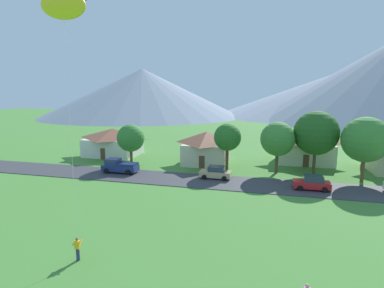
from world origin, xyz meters
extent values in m
cube|color=#38383D|center=(0.00, 28.17, 0.04)|extent=(160.00, 6.58, 0.08)
cone|color=gray|center=(42.90, 168.82, 11.93)|extent=(133.87, 133.87, 23.86)
cone|color=gray|center=(-58.70, 138.19, 12.39)|extent=(103.07, 103.07, 24.79)
cube|color=beige|center=(-3.43, 38.56, 1.72)|extent=(7.03, 7.29, 3.45)
pyramid|color=brown|center=(-3.43, 38.56, 4.39)|extent=(7.59, 7.88, 1.90)
cube|color=brown|center=(-3.43, 34.89, 1.00)|extent=(0.90, 0.06, 2.00)
cube|color=silver|center=(-21.85, 40.73, 1.64)|extent=(9.17, 7.53, 3.28)
pyramid|color=brown|center=(-21.85, 40.73, 4.18)|extent=(9.91, 8.13, 1.80)
cube|color=brown|center=(-21.85, 36.94, 1.00)|extent=(0.90, 0.06, 2.00)
cube|color=beige|center=(12.33, 42.98, 1.70)|extent=(8.98, 6.16, 3.40)
pyramid|color=brown|center=(12.33, 42.98, 4.34)|extent=(9.69, 6.65, 1.87)
cube|color=brown|center=(12.33, 39.88, 1.00)|extent=(0.90, 0.06, 2.00)
cylinder|color=brown|center=(-14.87, 33.96, 1.42)|extent=(0.44, 0.44, 2.85)
sphere|color=#33752D|center=(-14.87, 33.96, 4.50)|extent=(4.39, 4.39, 4.39)
cylinder|color=#4C3823|center=(7.74, 35.09, 1.59)|extent=(0.44, 0.44, 3.18)
sphere|color=#3D7F33|center=(7.74, 35.09, 5.04)|extent=(4.94, 4.94, 4.94)
cylinder|color=brown|center=(18.59, 33.29, 1.69)|extent=(0.44, 0.44, 3.39)
sphere|color=#3D7F33|center=(18.59, 33.29, 5.60)|extent=(5.90, 5.90, 5.90)
cylinder|color=#4C3823|center=(12.98, 36.01, 1.79)|extent=(0.44, 0.44, 3.59)
sphere|color=#23561E|center=(12.98, 36.01, 5.95)|extent=(6.29, 6.29, 6.29)
cylinder|color=#4C3823|center=(0.54, 34.63, 1.79)|extent=(0.44, 0.44, 3.58)
sphere|color=#286623|center=(0.54, 34.63, 5.10)|extent=(4.07, 4.07, 4.07)
cube|color=red|center=(11.70, 27.86, 0.68)|extent=(4.21, 1.83, 0.80)
cube|color=#2D3847|center=(11.85, 27.86, 1.42)|extent=(2.21, 1.60, 0.68)
cylinder|color=black|center=(10.36, 26.93, 0.40)|extent=(0.64, 0.25, 0.64)
cylinder|color=black|center=(10.35, 28.77, 0.40)|extent=(0.64, 0.25, 0.64)
cylinder|color=black|center=(13.06, 26.95, 0.40)|extent=(0.64, 0.25, 0.64)
cylinder|color=black|center=(13.05, 28.79, 0.40)|extent=(0.64, 0.25, 0.64)
cube|color=tan|center=(-0.36, 29.73, 0.68)|extent=(4.20, 1.80, 0.80)
cube|color=#2D3847|center=(-0.21, 29.73, 1.42)|extent=(2.20, 1.59, 0.68)
cylinder|color=black|center=(-1.71, 28.81, 0.40)|extent=(0.64, 0.24, 0.64)
cylinder|color=black|center=(-1.71, 30.65, 0.40)|extent=(0.64, 0.24, 0.64)
cylinder|color=black|center=(0.99, 28.81, 0.40)|extent=(0.64, 0.24, 0.64)
cylinder|color=black|center=(0.99, 30.65, 0.40)|extent=(0.64, 0.24, 0.64)
cube|color=navy|center=(-14.37, 29.26, 0.75)|extent=(5.23, 2.08, 0.84)
cube|color=navy|center=(-15.47, 29.25, 1.62)|extent=(1.93, 1.87, 0.90)
cube|color=#2D3847|center=(-15.47, 29.25, 1.89)|extent=(1.64, 1.90, 0.28)
cube|color=navy|center=(-13.22, 29.28, 1.35)|extent=(2.73, 2.00, 0.36)
cylinder|color=black|center=(-16.05, 28.22, 0.46)|extent=(0.76, 0.29, 0.76)
cylinder|color=black|center=(-16.09, 30.26, 0.46)|extent=(0.76, 0.29, 0.76)
cylinder|color=black|center=(-12.65, 28.27, 0.46)|extent=(0.76, 0.29, 0.76)
cylinder|color=black|center=(-12.69, 30.31, 0.46)|extent=(0.76, 0.29, 0.76)
cylinder|color=navy|center=(-5.91, 7.20, 0.44)|extent=(0.24, 0.24, 0.88)
cube|color=yellow|center=(-5.91, 7.20, 1.17)|extent=(0.36, 0.22, 0.58)
sphere|color=brown|center=(-5.91, 7.20, 1.57)|extent=(0.21, 0.21, 0.21)
cylinder|color=yellow|center=(-6.13, 7.26, 1.31)|extent=(0.18, 0.55, 0.37)
cylinder|color=yellow|center=(-5.69, 7.26, 1.31)|extent=(0.18, 0.55, 0.37)
ellipsoid|color=yellow|center=(-8.99, 11.51, 18.02)|extent=(3.70, 2.24, 2.26)
cylinder|color=silver|center=(-7.45, 9.35, 9.79)|extent=(3.10, 4.34, 16.48)
sphere|color=tan|center=(8.77, 5.78, 1.57)|extent=(0.21, 0.21, 0.21)
camera|label=1|loc=(6.53, -9.31, 11.31)|focal=28.00mm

